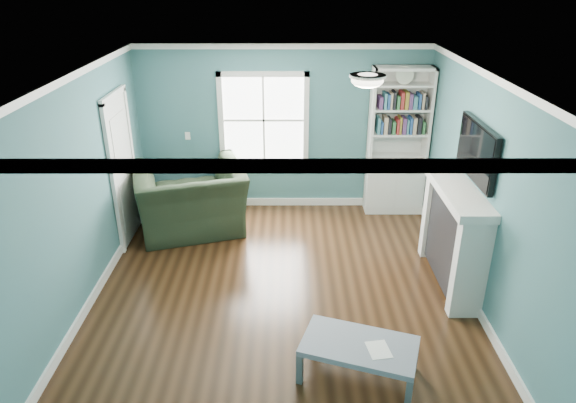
{
  "coord_description": "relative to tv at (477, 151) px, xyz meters",
  "views": [
    {
      "loc": [
        0.06,
        -5.27,
        3.61
      ],
      "look_at": [
        0.07,
        0.4,
        1.02
      ],
      "focal_mm": 32.0,
      "sensor_mm": 36.0,
      "label": 1
    }
  ],
  "objects": [
    {
      "name": "fireplace",
      "position": [
        -0.12,
        0.0,
        -1.09
      ],
      "size": [
        0.44,
        1.58,
        1.3
      ],
      "color": "black",
      "rests_on": "ground"
    },
    {
      "name": "window",
      "position": [
        -2.5,
        2.29,
        -0.27
      ],
      "size": [
        1.4,
        0.06,
        1.5
      ],
      "color": "white",
      "rests_on": "room_walls"
    },
    {
      "name": "coffee_table",
      "position": [
        -1.46,
        -1.65,
        -1.39
      ],
      "size": [
        1.2,
        0.89,
        0.39
      ],
      "rotation": [
        0.0,
        0.0,
        -0.33
      ],
      "color": "#444D52",
      "rests_on": "ground"
    },
    {
      "name": "bookshelf",
      "position": [
        -0.43,
        2.1,
        -0.8
      ],
      "size": [
        0.9,
        0.35,
        2.31
      ],
      "color": "silver",
      "rests_on": "ground"
    },
    {
      "name": "recliner",
      "position": [
        -3.56,
        1.4,
        -1.06
      ],
      "size": [
        1.75,
        1.39,
        1.34
      ],
      "primitive_type": "imported",
      "rotation": [
        0.0,
        0.0,
        -2.85
      ],
      "color": "#202C1C",
      "rests_on": "ground"
    },
    {
      "name": "room_walls",
      "position": [
        -2.2,
        -0.2,
        -0.14
      ],
      "size": [
        5.0,
        5.0,
        5.0
      ],
      "color": "#3D7078",
      "rests_on": "ground"
    },
    {
      "name": "floor",
      "position": [
        -2.2,
        -0.2,
        -1.72
      ],
      "size": [
        5.0,
        5.0,
        0.0
      ],
      "primitive_type": "plane",
      "color": "black",
      "rests_on": "ground"
    },
    {
      "name": "door",
      "position": [
        -4.42,
        1.2,
        -0.65
      ],
      "size": [
        0.12,
        0.98,
        2.17
      ],
      "color": "silver",
      "rests_on": "ground"
    },
    {
      "name": "tv",
      "position": [
        0.0,
        0.0,
        0.0
      ],
      "size": [
        0.06,
        1.1,
        0.65
      ],
      "primitive_type": "cube",
      "color": "black",
      "rests_on": "fireplace"
    },
    {
      "name": "paper_sheet",
      "position": [
        -1.29,
        -1.73,
        -1.33
      ],
      "size": [
        0.23,
        0.28,
        0.0
      ],
      "primitive_type": "cube",
      "rotation": [
        0.0,
        0.0,
        0.16
      ],
      "color": "white",
      "rests_on": "coffee_table"
    },
    {
      "name": "ceiling_fixture",
      "position": [
        -1.3,
        -0.1,
        0.82
      ],
      "size": [
        0.38,
        0.38,
        0.15
      ],
      "color": "white",
      "rests_on": "room_walls"
    },
    {
      "name": "light_switch",
      "position": [
        -3.7,
        2.28,
        -0.52
      ],
      "size": [
        0.08,
        0.01,
        0.12
      ],
      "primitive_type": "cube",
      "color": "white",
      "rests_on": "room_walls"
    },
    {
      "name": "trim",
      "position": [
        -2.2,
        -0.2,
        -0.49
      ],
      "size": [
        4.5,
        5.0,
        2.6
      ],
      "color": "white",
      "rests_on": "ground"
    }
  ]
}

